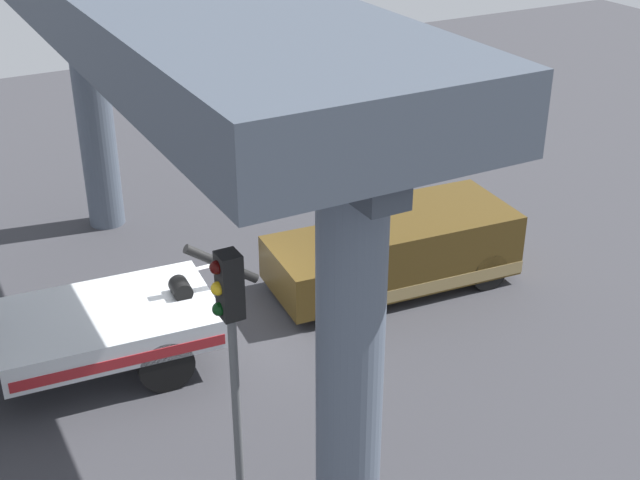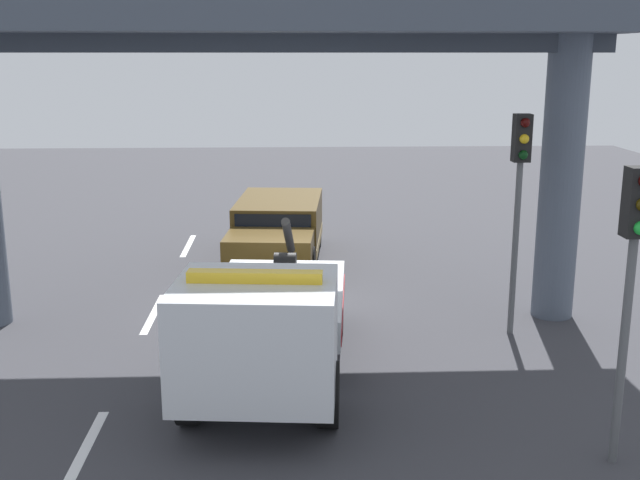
{
  "view_description": "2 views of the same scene",
  "coord_description": "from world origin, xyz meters",
  "views": [
    {
      "loc": [
        4.93,
        13.43,
        9.29
      ],
      "look_at": [
        -2.15,
        0.34,
        1.69
      ],
      "focal_mm": 48.32,
      "sensor_mm": 36.0,
      "label": 1
    },
    {
      "loc": [
        15.91,
        0.28,
        5.46
      ],
      "look_at": [
        -0.05,
        0.97,
        1.58
      ],
      "focal_mm": 43.37,
      "sensor_mm": 36.0,
      "label": 2
    }
  ],
  "objects": [
    {
      "name": "lane_stripe_mid",
      "position": [
        0.0,
        -2.62,
        0.0
      ],
      "size": [
        2.6,
        0.16,
        0.01
      ],
      "primitive_type": "cube",
      "color": "silver",
      "rests_on": "ground"
    },
    {
      "name": "traffic_light_far",
      "position": [
        6.52,
        4.71,
        2.98
      ],
      "size": [
        0.39,
        0.32,
        4.07
      ],
      "color": "#515456",
      "rests_on": "ground"
    },
    {
      "name": "ground_plane",
      "position": [
        0.0,
        0.0,
        -0.05
      ],
      "size": [
        60.0,
        40.0,
        0.1
      ],
      "primitive_type": "cube",
      "color": "#38383D"
    },
    {
      "name": "overpass_structure",
      "position": [
        0.44,
        0.0,
        5.81
      ],
      "size": [
        3.6,
        13.81,
        6.82
      ],
      "color": "#4C5666",
      "rests_on": "ground"
    },
    {
      "name": "lane_stripe_east",
      "position": [
        6.0,
        -2.62,
        0.0
      ],
      "size": [
        2.6,
        0.16,
        0.01
      ],
      "primitive_type": "cube",
      "color": "silver",
      "rests_on": "ground"
    },
    {
      "name": "tow_truck_white",
      "position": [
        4.0,
        -0.07,
        1.2
      ],
      "size": [
        7.33,
        2.9,
        2.46
      ],
      "color": "silver",
      "rests_on": "ground"
    },
    {
      "name": "traffic_light_near",
      "position": [
        1.52,
        4.71,
        3.17
      ],
      "size": [
        0.39,
        0.32,
        4.35
      ],
      "color": "#515456",
      "rests_on": "ground"
    },
    {
      "name": "lane_stripe_west",
      "position": [
        -6.0,
        -2.62,
        0.0
      ],
      "size": [
        2.6,
        0.16,
        0.01
      ],
      "primitive_type": "cube",
      "color": "silver",
      "rests_on": "ground"
    },
    {
      "name": "towed_van_green",
      "position": [
        -4.34,
        0.01,
        0.78
      ],
      "size": [
        5.36,
        2.61,
        1.58
      ],
      "color": "#4C3814",
      "rests_on": "ground"
    }
  ]
}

